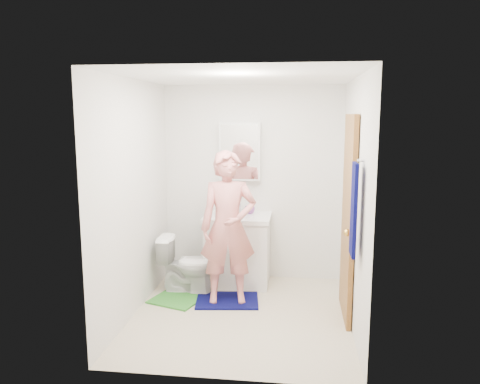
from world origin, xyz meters
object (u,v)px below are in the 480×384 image
toilet (188,265)px  medicine_cabinet (240,151)px  man (228,227)px  towel (354,210)px  soap_dispenser (222,208)px  vanity_cabinet (238,252)px  toothbrush_cup (250,210)px

toilet → medicine_cabinet: bearing=-43.4°
medicine_cabinet → man: bearing=-91.8°
toilet → man: 0.77m
towel → toilet: towel is taller
toilet → soap_dispenser: (0.35, 0.32, 0.61)m
towel → toilet: (-1.72, 1.12, -0.92)m
vanity_cabinet → soap_dispenser: (-0.18, -0.04, 0.54)m
toothbrush_cup → man: man is taller
soap_dispenser → toothbrush_cup: soap_dispenser is taller
vanity_cabinet → toothbrush_cup: (0.13, 0.10, 0.50)m
medicine_cabinet → toilet: size_ratio=1.05×
soap_dispenser → towel: bearing=-46.6°
man → medicine_cabinet: bearing=78.0°
toothbrush_cup → man: (-0.16, -0.71, -0.05)m
toilet → soap_dispenser: bearing=-48.9°
medicine_cabinet → soap_dispenser: 0.74m
medicine_cabinet → man: size_ratio=0.42×
vanity_cabinet → toilet: bearing=-146.0°
soap_dispenser → toothbrush_cup: (0.32, 0.15, -0.04)m
medicine_cabinet → toilet: 1.50m
medicine_cabinet → soap_dispenser: medicine_cabinet is taller
vanity_cabinet → toilet: (-0.54, -0.36, -0.07)m
medicine_cabinet → toilet: (-0.54, -0.59, -1.27)m
soap_dispenser → toilet: bearing=-138.0°
toilet → toothbrush_cup: 0.99m
vanity_cabinet → toothbrush_cup: bearing=37.5°
vanity_cabinet → medicine_cabinet: size_ratio=1.14×
soap_dispenser → toothbrush_cup: 0.35m
medicine_cabinet → toothbrush_cup: (0.13, -0.12, -0.70)m
vanity_cabinet → towel: 2.08m
towel → toothbrush_cup: 1.93m
towel → medicine_cabinet: bearing=124.6°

